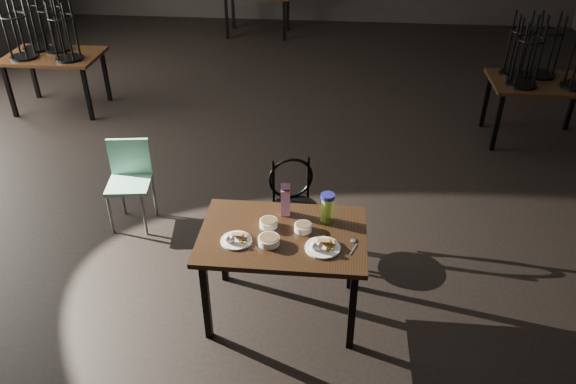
# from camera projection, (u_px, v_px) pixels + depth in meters

# --- Properties ---
(main_table) EXTENTS (1.20, 0.80, 0.75)m
(main_table) POSITION_uv_depth(u_px,v_px,m) (283.00, 242.00, 4.06)
(main_table) COLOR black
(main_table) RESTS_ON ground
(plate_left) EXTENTS (0.22, 0.22, 0.07)m
(plate_left) POSITION_uv_depth(u_px,v_px,m) (236.00, 239.00, 3.93)
(plate_left) COLOR white
(plate_left) RESTS_ON main_table
(plate_right) EXTENTS (0.25, 0.25, 0.08)m
(plate_right) POSITION_uv_depth(u_px,v_px,m) (322.00, 246.00, 3.86)
(plate_right) COLOR white
(plate_right) RESTS_ON main_table
(bowl_near) EXTENTS (0.13, 0.13, 0.05)m
(bowl_near) POSITION_uv_depth(u_px,v_px,m) (269.00, 223.00, 4.08)
(bowl_near) COLOR white
(bowl_near) RESTS_ON main_table
(bowl_far) EXTENTS (0.13, 0.13, 0.05)m
(bowl_far) POSITION_uv_depth(u_px,v_px,m) (303.00, 227.00, 4.04)
(bowl_far) COLOR white
(bowl_far) RESTS_ON main_table
(bowl_big) EXTENTS (0.15, 0.15, 0.05)m
(bowl_big) POSITION_uv_depth(u_px,v_px,m) (269.00, 240.00, 3.91)
(bowl_big) COLOR white
(bowl_big) RESTS_ON main_table
(juice_carton) EXTENTS (0.07, 0.07, 0.27)m
(juice_carton) POSITION_uv_depth(u_px,v_px,m) (285.00, 200.00, 4.16)
(juice_carton) COLOR #941B7E
(juice_carton) RESTS_ON main_table
(water_bottle) EXTENTS (0.13, 0.13, 0.23)m
(water_bottle) POSITION_uv_depth(u_px,v_px,m) (327.00, 207.00, 4.09)
(water_bottle) COLOR #97D63F
(water_bottle) RESTS_ON main_table
(spoon) EXTENTS (0.06, 0.20, 0.01)m
(spoon) POSITION_uv_depth(u_px,v_px,m) (353.00, 242.00, 3.93)
(spoon) COLOR silver
(spoon) RESTS_ON main_table
(bentwood_chair) EXTENTS (0.45, 0.44, 0.86)m
(bentwood_chair) POSITION_uv_depth(u_px,v_px,m) (293.00, 200.00, 4.82)
(bentwood_chair) COLOR black
(bentwood_chair) RESTS_ON ground
(school_chair) EXTENTS (0.43, 0.43, 0.82)m
(school_chair) POSITION_uv_depth(u_px,v_px,m) (130.00, 176.00, 5.19)
(school_chair) COLOR #72B299
(school_chair) RESTS_ON ground
(bg_table_left) EXTENTS (1.20, 0.80, 1.48)m
(bg_table_left) POSITION_uv_depth(u_px,v_px,m) (50.00, 51.00, 7.23)
(bg_table_left) COLOR black
(bg_table_left) RESTS_ON ground
(bg_table_right) EXTENTS (1.20, 0.80, 1.48)m
(bg_table_right) POSITION_uv_depth(u_px,v_px,m) (542.00, 77.00, 6.46)
(bg_table_right) COLOR black
(bg_table_right) RESTS_ON ground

